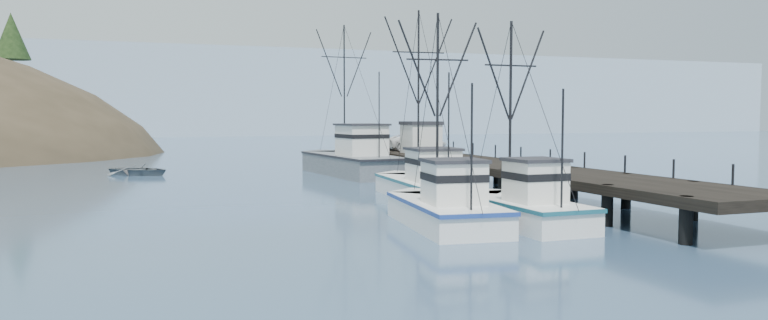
{
  "coord_description": "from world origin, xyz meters",
  "views": [
    {
      "loc": [
        -9.68,
        -25.95,
        5.28
      ],
      "look_at": [
        4.89,
        14.49,
        2.5
      ],
      "focal_mm": 32.0,
      "sensor_mm": 36.0,
      "label": 1
    }
  ],
  "objects_px": {
    "pickup_truck": "(416,142)",
    "pier_shed": "(421,137)",
    "pier": "(499,167)",
    "motorboat": "(140,175)",
    "trawler_near": "(519,207)",
    "trawler_mid": "(443,209)",
    "trawler_far": "(424,185)",
    "work_vessel": "(351,161)"
  },
  "relations": [
    {
      "from": "pickup_truck",
      "to": "pier_shed",
      "type": "bearing_deg",
      "value": 163.85
    },
    {
      "from": "pier",
      "to": "pickup_truck",
      "type": "xyz_separation_m",
      "value": [
        1.17,
        18.0,
        1.12
      ]
    },
    {
      "from": "motorboat",
      "to": "pickup_truck",
      "type": "bearing_deg",
      "value": -61.76
    },
    {
      "from": "trawler_near",
      "to": "pickup_truck",
      "type": "height_order",
      "value": "trawler_near"
    },
    {
      "from": "pier",
      "to": "trawler_near",
      "type": "relative_size",
      "value": 4.28
    },
    {
      "from": "pier",
      "to": "motorboat",
      "type": "relative_size",
      "value": 7.8
    },
    {
      "from": "pier_shed",
      "to": "motorboat",
      "type": "xyz_separation_m",
      "value": [
        -23.35,
        9.25,
        -3.42
      ]
    },
    {
      "from": "motorboat",
      "to": "trawler_mid",
      "type": "bearing_deg",
      "value": -119.5
    },
    {
      "from": "pickup_truck",
      "to": "motorboat",
      "type": "bearing_deg",
      "value": 80.29
    },
    {
      "from": "pier",
      "to": "trawler_far",
      "type": "distance_m",
      "value": 6.59
    },
    {
      "from": "trawler_far",
      "to": "pier_shed",
      "type": "distance_m",
      "value": 16.41
    },
    {
      "from": "trawler_near",
      "to": "work_vessel",
      "type": "xyz_separation_m",
      "value": [
        0.64,
        29.9,
        0.41
      ]
    },
    {
      "from": "pier_shed",
      "to": "motorboat",
      "type": "distance_m",
      "value": 25.35
    },
    {
      "from": "trawler_mid",
      "to": "work_vessel",
      "type": "xyz_separation_m",
      "value": [
        4.31,
        29.04,
        0.41
      ]
    },
    {
      "from": "pier",
      "to": "motorboat",
      "type": "height_order",
      "value": "pier"
    },
    {
      "from": "pier",
      "to": "pickup_truck",
      "type": "bearing_deg",
      "value": 86.29
    },
    {
      "from": "pickup_truck",
      "to": "pier",
      "type": "bearing_deg",
      "value": 177.46
    },
    {
      "from": "pier",
      "to": "trawler_mid",
      "type": "distance_m",
      "value": 15.72
    },
    {
      "from": "pier",
      "to": "trawler_near",
      "type": "xyz_separation_m",
      "value": [
        -6.25,
        -13.03,
        -0.87
      ]
    },
    {
      "from": "trawler_far",
      "to": "work_vessel",
      "type": "xyz_separation_m",
      "value": [
        0.76,
        18.37,
        0.41
      ]
    },
    {
      "from": "pier_shed",
      "to": "pickup_truck",
      "type": "height_order",
      "value": "pier_shed"
    },
    {
      "from": "trawler_far",
      "to": "pier_shed",
      "type": "bearing_deg",
      "value": 67.79
    },
    {
      "from": "trawler_mid",
      "to": "pier",
      "type": "bearing_deg",
      "value": 50.83
    },
    {
      "from": "trawler_mid",
      "to": "pier_shed",
      "type": "height_order",
      "value": "trawler_mid"
    },
    {
      "from": "pier",
      "to": "pier_shed",
      "type": "height_order",
      "value": "pier_shed"
    },
    {
      "from": "pickup_truck",
      "to": "trawler_mid",
      "type": "bearing_deg",
      "value": 161.0
    },
    {
      "from": "trawler_near",
      "to": "work_vessel",
      "type": "relative_size",
      "value": 0.61
    },
    {
      "from": "work_vessel",
      "to": "motorboat",
      "type": "distance_m",
      "value": 18.96
    },
    {
      "from": "trawler_near",
      "to": "trawler_far",
      "type": "bearing_deg",
      "value": 90.57
    },
    {
      "from": "pier",
      "to": "motorboat",
      "type": "distance_m",
      "value": 32.82
    },
    {
      "from": "trawler_near",
      "to": "pier_shed",
      "type": "xyz_separation_m",
      "value": [
        6.01,
        26.53,
        2.6
      ]
    },
    {
      "from": "pier",
      "to": "trawler_mid",
      "type": "bearing_deg",
      "value": -129.17
    },
    {
      "from": "pickup_truck",
      "to": "motorboat",
      "type": "distance_m",
      "value": 25.36
    },
    {
      "from": "trawler_near",
      "to": "motorboat",
      "type": "bearing_deg",
      "value": 115.86
    },
    {
      "from": "work_vessel",
      "to": "pier_shed",
      "type": "bearing_deg",
      "value": -32.16
    },
    {
      "from": "trawler_far",
      "to": "pickup_truck",
      "type": "bearing_deg",
      "value": 68.89
    },
    {
      "from": "trawler_near",
      "to": "pickup_truck",
      "type": "relative_size",
      "value": 1.76
    },
    {
      "from": "trawler_far",
      "to": "work_vessel",
      "type": "bearing_deg",
      "value": 87.64
    },
    {
      "from": "trawler_near",
      "to": "work_vessel",
      "type": "height_order",
      "value": "work_vessel"
    },
    {
      "from": "trawler_far",
      "to": "motorboat",
      "type": "xyz_separation_m",
      "value": [
        -17.22,
        24.25,
        -0.82
      ]
    },
    {
      "from": "trawler_mid",
      "to": "pickup_truck",
      "type": "relative_size",
      "value": 1.83
    },
    {
      "from": "trawler_mid",
      "to": "pickup_truck",
      "type": "height_order",
      "value": "trawler_mid"
    }
  ]
}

